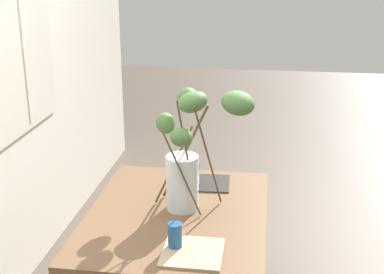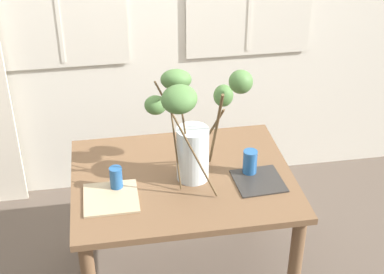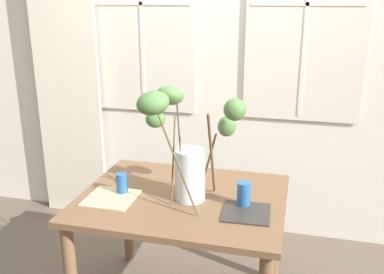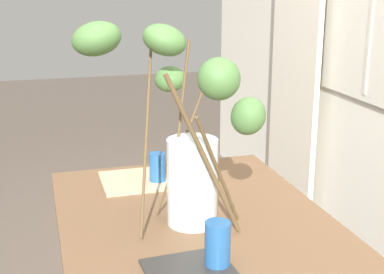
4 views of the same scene
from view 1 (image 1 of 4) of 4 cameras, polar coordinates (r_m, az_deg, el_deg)
dining_table at (r=2.78m, az=-1.58°, el=-10.15°), size 1.14×0.90×0.73m
vase_with_branches at (r=2.64m, az=-0.25°, el=-1.67°), size 0.53×0.58×0.67m
drinking_glass_blue_left at (r=2.40m, az=-1.82°, el=-10.50°), size 0.06×0.06×0.12m
drinking_glass_blue_right at (r=3.00m, az=0.11°, el=-3.95°), size 0.07×0.07×0.13m
plate_square_left at (r=2.38m, az=0.05°, el=-12.20°), size 0.27×0.27×0.01m
plate_square_right at (r=3.05m, az=1.71°, el=-4.92°), size 0.25×0.25×0.01m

